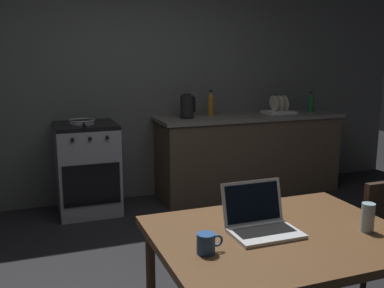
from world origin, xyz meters
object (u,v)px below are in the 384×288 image
at_px(stove_oven, 87,168).
at_px(laptop, 261,223).
at_px(dining_table, 280,247).
at_px(frying_pan, 82,122).
at_px(drinking_glass, 368,217).
at_px(dish_rack, 279,109).
at_px(electric_kettle, 187,106).
at_px(coffee_mug, 206,243).
at_px(bottle, 311,103).
at_px(bottle_b, 211,104).

height_order(stove_oven, laptop, laptop).
distance_m(stove_oven, dining_table, 2.81).
xyz_separation_m(laptop, frying_pan, (-0.51, 2.67, 0.14)).
xyz_separation_m(dining_table, frying_pan, (-0.59, 2.72, 0.26)).
bearing_deg(drinking_glass, dish_rack, 66.32).
xyz_separation_m(electric_kettle, coffee_mug, (-0.93, -2.83, -0.24)).
bearing_deg(stove_oven, dining_table, -78.50).
bearing_deg(dining_table, frying_pan, 102.27).
relative_size(stove_oven, bottle, 3.73).
height_order(stove_oven, drinking_glass, stove_oven).
bearing_deg(bottle, drinking_glass, -120.51).
xyz_separation_m(frying_pan, bottle_b, (1.42, 0.11, 0.11)).
height_order(bottle, bottle_b, bottle_b).
distance_m(coffee_mug, dish_rack, 3.51).
bearing_deg(dish_rack, bottle, -7.05).
bearing_deg(laptop, bottle_b, 83.51).
relative_size(frying_pan, dish_rack, 1.27).
distance_m(stove_oven, drinking_glass, 3.05).
bearing_deg(drinking_glass, bottle_b, 81.71).
height_order(bottle, dish_rack, bottle).
height_order(frying_pan, dish_rack, dish_rack).
height_order(stove_oven, dish_rack, dish_rack).
bearing_deg(bottle, bottle_b, 173.99).
bearing_deg(dining_table, stove_oven, 101.50).
height_order(stove_oven, coffee_mug, stove_oven).
bearing_deg(dish_rack, bottle_b, 174.49).
height_order(bottle, frying_pan, bottle).
distance_m(stove_oven, dish_rack, 2.28).
relative_size(bottle, bottle_b, 0.85).
bearing_deg(dining_table, electric_kettle, 79.28).
bearing_deg(bottle_b, coffee_mug, -113.12).
bearing_deg(drinking_glass, laptop, 160.28).
height_order(electric_kettle, bottle, electric_kettle).
height_order(dining_table, coffee_mug, coffee_mug).
bearing_deg(laptop, drinking_glass, -8.12).
relative_size(dining_table, drinking_glass, 8.52).
xyz_separation_m(laptop, drinking_glass, (0.48, -0.17, 0.02)).
relative_size(stove_oven, dish_rack, 2.70).
relative_size(stove_oven, frying_pan, 2.13).
height_order(laptop, bottle, bottle).
height_order(dining_table, bottle, bottle).
xyz_separation_m(dining_table, coffee_mug, (-0.41, -0.08, 0.12)).
bearing_deg(laptop, dish_rack, 68.84).
height_order(bottle, coffee_mug, bottle).
bearing_deg(frying_pan, dish_rack, 0.72).
relative_size(electric_kettle, drinking_glass, 1.90).
xyz_separation_m(electric_kettle, bottle_b, (0.31, 0.08, 0.01)).
bearing_deg(stove_oven, dish_rack, 0.06).
bearing_deg(coffee_mug, drinking_glass, -3.41).
bearing_deg(dish_rack, stove_oven, -179.94).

